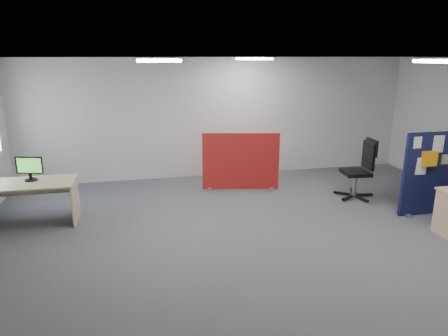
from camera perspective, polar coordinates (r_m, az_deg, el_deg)
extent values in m
plane|color=#53565B|center=(6.34, 5.87, -9.89)|extent=(9.00, 9.00, 0.00)
cube|color=white|center=(5.72, 6.66, 15.29)|extent=(9.00, 7.00, 0.02)
cube|color=silver|center=(9.21, -0.66, 7.15)|extent=(9.00, 0.02, 2.70)
cube|color=silver|center=(3.00, 28.42, -14.03)|extent=(9.00, 0.02, 2.70)
cube|color=white|center=(5.92, -9.38, 14.92)|extent=(0.60, 0.60, 0.04)
cube|color=white|center=(8.25, 4.29, 15.30)|extent=(0.60, 0.60, 0.04)
cube|color=#0D1632|center=(8.09, 29.38, -0.57)|extent=(1.80, 0.06, 1.49)
cube|color=#9B999F|center=(7.84, 24.52, -6.00)|extent=(0.08, 0.30, 0.04)
cube|color=white|center=(7.47, 25.94, 3.29)|extent=(0.15, 0.01, 0.20)
cube|color=white|center=(7.73, 28.31, 3.03)|extent=(0.21, 0.01, 0.30)
cube|color=white|center=(7.64, 26.38, 0.23)|extent=(0.21, 0.01, 0.30)
cube|color=gold|center=(7.93, 29.26, 1.09)|extent=(0.24, 0.01, 0.18)
cube|color=#FFA010|center=(7.64, 27.29, 1.19)|extent=(0.25, 0.10, 0.25)
cube|color=#A81F15|center=(8.34, 2.41, 0.94)|extent=(1.58, 0.37, 1.20)
cube|color=#9B999F|center=(8.37, -1.97, -3.15)|extent=(0.08, 0.30, 0.04)
cube|color=#9B999F|center=(8.69, 6.53, -2.53)|extent=(0.08, 0.30, 0.04)
cube|color=tan|center=(7.30, -26.39, -1.99)|extent=(1.51, 0.76, 0.03)
cube|color=tan|center=(7.27, -20.48, -4.44)|extent=(0.03, 0.70, 0.70)
cube|color=tan|center=(7.67, -25.65, -2.39)|extent=(1.36, 0.02, 0.30)
cylinder|color=black|center=(7.39, -25.84, -1.53)|extent=(0.20, 0.20, 0.02)
cube|color=black|center=(7.37, -25.90, -1.07)|extent=(0.05, 0.04, 0.10)
cube|color=black|center=(7.32, -26.08, 0.37)|extent=(0.44, 0.15, 0.28)
cube|color=green|center=(7.30, -26.11, 0.33)|extent=(0.39, 0.11, 0.24)
cube|color=black|center=(8.52, 19.45, -3.59)|extent=(0.32, 0.08, 0.04)
cube|color=black|center=(8.64, 17.85, -3.17)|extent=(0.18, 0.31, 0.04)
cube|color=black|center=(8.46, 16.46, -3.45)|extent=(0.27, 0.25, 0.04)
cube|color=black|center=(8.22, 17.20, -4.07)|extent=(0.30, 0.21, 0.04)
cube|color=black|center=(8.26, 19.10, -4.16)|extent=(0.12, 0.32, 0.04)
cylinder|color=#9B999F|center=(8.35, 18.14, -2.23)|extent=(0.06, 0.06, 0.45)
cube|color=black|center=(8.28, 18.29, -0.62)|extent=(0.54, 0.54, 0.07)
cube|color=black|center=(8.29, 19.96, 1.71)|extent=(0.10, 0.45, 0.53)
cube|color=black|center=(8.28, 20.33, 2.79)|extent=(0.10, 0.41, 0.32)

